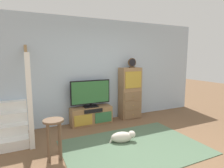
% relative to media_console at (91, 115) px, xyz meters
% --- Properties ---
extents(ground_plane, '(20.00, 20.00, 0.00)m').
position_rel_media_console_xyz_m(ground_plane, '(0.30, -2.19, -0.22)').
color(ground_plane, brown).
extents(back_wall, '(6.40, 0.12, 2.70)m').
position_rel_media_console_xyz_m(back_wall, '(0.30, 0.27, 1.13)').
color(back_wall, '#A8BCD1').
rests_on(back_wall, ground_plane).
extents(area_rug, '(2.60, 1.80, 0.01)m').
position_rel_media_console_xyz_m(area_rug, '(0.30, -1.59, -0.21)').
color(area_rug, '#4C664C').
rests_on(area_rug, ground_plane).
extents(media_console, '(1.07, 0.38, 0.44)m').
position_rel_media_console_xyz_m(media_console, '(0.00, 0.00, 0.00)').
color(media_console, '#997047').
rests_on(media_console, ground_plane).
extents(television, '(1.04, 0.22, 0.69)m').
position_rel_media_console_xyz_m(television, '(-0.00, 0.02, 0.59)').
color(television, black).
rests_on(television, media_console).
extents(side_cabinet, '(0.58, 0.38, 1.43)m').
position_rel_media_console_xyz_m(side_cabinet, '(1.16, 0.01, 0.49)').
color(side_cabinet, '#93704C').
rests_on(side_cabinet, ground_plane).
extents(desk_clock, '(0.24, 0.08, 0.26)m').
position_rel_media_console_xyz_m(desk_clock, '(1.21, -0.00, 1.34)').
color(desk_clock, '#4C3823').
rests_on(desk_clock, side_cabinet).
extents(staircase, '(1.00, 1.36, 2.20)m').
position_rel_media_console_xyz_m(staircase, '(-1.94, 0.01, 0.15)').
color(staircase, white).
rests_on(staircase, ground_plane).
extents(bar_stool_near, '(0.34, 0.34, 0.69)m').
position_rel_media_console_xyz_m(bar_stool_near, '(-1.12, -1.35, 0.29)').
color(bar_stool_near, brown).
rests_on(bar_stool_near, ground_plane).
extents(dog, '(0.53, 0.31, 0.23)m').
position_rel_media_console_xyz_m(dog, '(0.22, -1.31, -0.10)').
color(dog, beige).
rests_on(dog, ground_plane).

